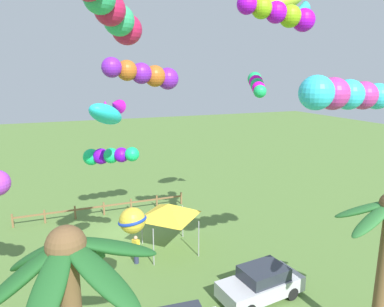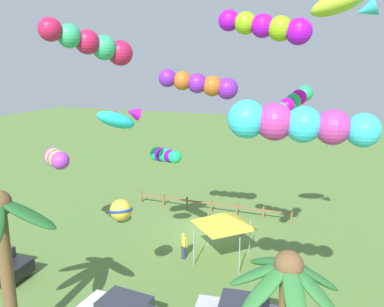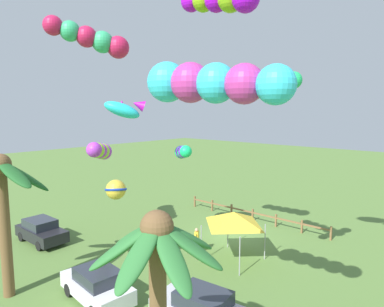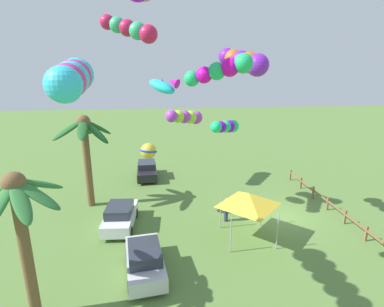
% 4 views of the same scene
% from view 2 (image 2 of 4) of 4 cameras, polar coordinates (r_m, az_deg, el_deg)
% --- Properties ---
extents(ground_plane, '(120.00, 120.00, 0.00)m').
position_cam_2_polar(ground_plane, '(26.77, 1.67, -11.39)').
color(ground_plane, '#567A38').
extents(palm_tree_0, '(4.40, 4.06, 6.65)m').
position_cam_2_polar(palm_tree_0, '(16.16, -26.09, -10.43)').
color(palm_tree_0, brown).
rests_on(palm_tree_0, ground).
extents(palm_tree_1, '(3.29, 3.41, 6.16)m').
position_cam_2_polar(palm_tree_1, '(11.88, 13.63, -20.39)').
color(palm_tree_1, brown).
rests_on(palm_tree_1, ground).
extents(rail_fence, '(12.08, 0.12, 0.95)m').
position_cam_2_polar(rail_fence, '(29.91, 2.85, -7.50)').
color(rail_fence, brown).
rests_on(rail_fence, ground).
extents(spectator_0, '(0.40, 0.48, 1.59)m').
position_cam_2_polar(spectator_0, '(23.11, -1.23, -13.32)').
color(spectator_0, '#2D3351').
rests_on(spectator_0, ground).
extents(festival_tent, '(2.86, 2.86, 2.85)m').
position_cam_2_polar(festival_tent, '(22.45, 4.59, -9.54)').
color(festival_tent, '#9E9EA3').
rests_on(festival_tent, ground).
extents(kite_tube_0, '(2.44, 3.39, 1.77)m').
position_cam_2_polar(kite_tube_0, '(16.45, -14.49, 15.35)').
color(kite_tube_0, '#C21A49').
extents(kite_tube_1, '(3.35, 3.26, 1.56)m').
position_cam_2_polar(kite_tube_1, '(23.28, -19.27, -0.67)').
color(kite_tube_1, '#B038D3').
extents(kite_fish_2, '(2.79, 1.30, 1.57)m').
position_cam_2_polar(kite_fish_2, '(17.80, 21.28, 19.88)').
color(kite_fish_2, '#B2D330').
extents(kite_tube_3, '(4.08, 1.94, 1.59)m').
position_cam_2_polar(kite_tube_3, '(20.82, 1.35, 10.15)').
color(kite_tube_3, purple).
extents(kite_tube_4, '(4.55, 1.59, 1.36)m').
position_cam_2_polar(kite_tube_4, '(12.37, 14.98, 4.24)').
color(kite_tube_4, '#32C8E5').
extents(kite_tube_5, '(2.54, 2.26, 1.08)m').
position_cam_2_polar(kite_tube_5, '(21.83, -4.06, -0.25)').
color(kite_tube_5, '#16D974').
extents(kite_tube_6, '(3.41, 1.04, 1.33)m').
position_cam_2_polar(kite_tube_6, '(14.79, 10.96, 17.80)').
color(kite_tube_6, '#AF0DE5').
extents(kite_tube_7, '(1.44, 2.44, 1.21)m').
position_cam_2_polar(kite_tube_7, '(17.48, 14.80, 7.57)').
color(kite_tube_7, '#1EBC65').
extents(kite_ball_8, '(1.55, 1.55, 1.00)m').
position_cam_2_polar(kite_ball_8, '(18.01, -10.38, -8.15)').
color(kite_ball_8, gold).
extents(kite_fish_9, '(1.93, 2.25, 1.29)m').
position_cam_2_polar(kite_fish_9, '(18.19, -10.71, 5.04)').
color(kite_fish_9, '#23D3DF').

